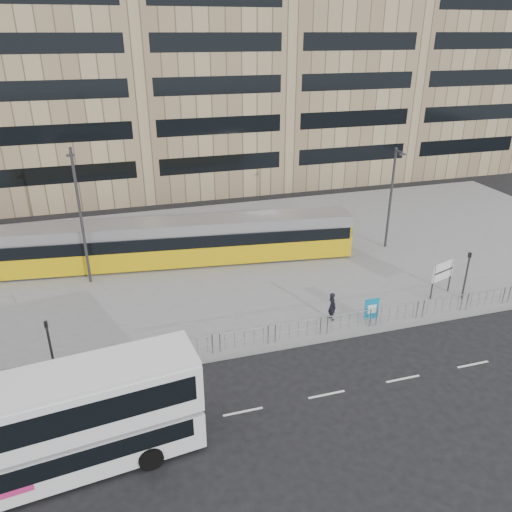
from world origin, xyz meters
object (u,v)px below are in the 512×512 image
object	(u,v)px
tram	(162,243)
lamp_post_west	(80,213)
station_sign	(443,272)
traffic_light_west	(49,342)
pedestrian	(332,306)
double_decker_bus	(55,423)
traffic_light_east	(467,270)
lamp_post_east	(391,194)
ad_panel	(372,309)

from	to	relation	value
tram	lamp_post_west	bearing A→B (deg)	-156.20
station_sign	lamp_post_west	world-z (taller)	lamp_post_west
traffic_light_west	pedestrian	bearing A→B (deg)	5.96
pedestrian	station_sign	bearing A→B (deg)	-89.80
double_decker_bus	lamp_post_west	bearing A→B (deg)	79.91
traffic_light_west	traffic_light_east	xyz separation A→B (m)	(23.68, 1.02, 0.00)
tram	lamp_post_east	distance (m)	17.06
lamp_post_west	traffic_light_east	bearing A→B (deg)	-21.85
traffic_light_west	lamp_post_east	xyz separation A→B (m)	(23.28, 9.60, 2.21)
traffic_light_west	tram	bearing A→B (deg)	62.04
ad_panel	double_decker_bus	bearing A→B (deg)	-159.03
tram	traffic_light_east	world-z (taller)	tram
tram	lamp_post_east	xyz separation A→B (m)	(16.77, -1.80, 2.58)
traffic_light_west	lamp_post_east	bearing A→B (deg)	24.18
double_decker_bus	lamp_post_east	bearing A→B (deg)	27.49
lamp_post_west	station_sign	bearing A→B (deg)	-20.99
lamp_post_east	traffic_light_east	bearing A→B (deg)	-87.33
double_decker_bus	pedestrian	world-z (taller)	double_decker_bus
tram	traffic_light_east	distance (m)	20.07
tram	traffic_light_west	distance (m)	13.13
station_sign	lamp_post_east	xyz separation A→B (m)	(0.67, 7.79, 2.62)
traffic_light_west	lamp_post_west	world-z (taller)	lamp_post_west
tram	traffic_light_west	world-z (taller)	tram
ad_panel	traffic_light_west	world-z (taller)	traffic_light_west
lamp_post_west	lamp_post_east	distance (m)	21.76
tram	lamp_post_east	size ratio (longest dim) A/B	3.56
double_decker_bus	pedestrian	bearing A→B (deg)	19.19
pedestrian	traffic_light_west	world-z (taller)	traffic_light_west
lamp_post_west	ad_panel	bearing A→B (deg)	-32.96
tram	traffic_light_west	xyz separation A→B (m)	(-6.51, -11.40, 0.38)
traffic_light_west	traffic_light_east	size ratio (longest dim) A/B	1.00
pedestrian	lamp_post_west	world-z (taller)	lamp_post_west
tram	station_sign	size ratio (longest dim) A/B	12.05
station_sign	traffic_light_east	xyz separation A→B (m)	(1.07, -0.80, 0.42)
ad_panel	tram	bearing A→B (deg)	133.03
double_decker_bus	traffic_light_east	bearing A→B (deg)	9.79
pedestrian	traffic_light_east	size ratio (longest dim) A/B	0.55
double_decker_bus	traffic_light_west	xyz separation A→B (m)	(-0.64, 5.87, -0.17)
double_decker_bus	lamp_post_west	xyz separation A→B (m)	(0.89, 15.77, 2.69)
station_sign	ad_panel	bearing A→B (deg)	178.65
ad_panel	pedestrian	world-z (taller)	pedestrian
double_decker_bus	pedestrian	distance (m)	15.91
double_decker_bus	pedestrian	size ratio (longest dim) A/B	6.40
double_decker_bus	traffic_light_east	xyz separation A→B (m)	(23.05, 6.89, -0.17)
tram	pedestrian	distance (m)	13.30
double_decker_bus	tram	world-z (taller)	double_decker_bus
tram	lamp_post_east	bearing A→B (deg)	0.92
station_sign	lamp_post_west	distance (m)	22.81
tram	traffic_light_east	xyz separation A→B (m)	(17.17, -10.38, 0.38)
traffic_light_west	traffic_light_east	distance (m)	23.70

